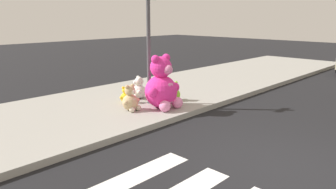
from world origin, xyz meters
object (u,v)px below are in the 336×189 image
at_px(plush_lavender, 159,92).
at_px(plush_yellow, 126,96).
at_px(plush_brown, 151,89).
at_px(plush_lime, 174,93).
at_px(plush_white, 138,90).
at_px(plush_pink_large, 162,87).
at_px(plush_tan, 131,100).
at_px(sign_pole, 149,44).

relative_size(plush_lavender, plush_yellow, 0.98).
relative_size(plush_lavender, plush_brown, 0.99).
xyz_separation_m(plush_lime, plush_yellow, (-1.17, 0.80, -0.03)).
bearing_deg(plush_lavender, plush_brown, 74.45).
bearing_deg(plush_yellow, plush_white, 12.94).
bearing_deg(plush_pink_large, plush_tan, 152.00).
relative_size(sign_pole, plush_brown, 6.55).
distance_m(sign_pole, plush_yellow, 1.65).
height_order(plush_white, plush_yellow, plush_white).
distance_m(sign_pole, plush_lime, 1.66).
bearing_deg(plush_yellow, plush_tan, -118.68).
relative_size(plush_tan, plush_white, 1.03).
xyz_separation_m(plush_tan, plush_brown, (1.53, 0.86, -0.09)).
distance_m(plush_tan, plush_white, 1.28).
xyz_separation_m(plush_pink_large, plush_white, (0.21, 1.23, -0.31)).
xyz_separation_m(plush_white, plush_yellow, (-0.60, -0.14, -0.08)).
distance_m(plush_lime, plush_yellow, 1.42).
height_order(plush_lime, plush_brown, plush_lime).
bearing_deg(plush_white, plush_yellow, -167.06).
bearing_deg(sign_pole, plush_lavender, 18.55).
height_order(plush_brown, plush_white, plush_white).
bearing_deg(plush_lavender, plush_lime, -72.79).
bearing_deg(plush_lime, plush_yellow, 145.60).
distance_m(plush_tan, plush_lavender, 1.45).
bearing_deg(plush_white, plush_pink_large, -99.55).
bearing_deg(plush_pink_large, sign_pole, 83.31).
height_order(plush_tan, plush_lime, plush_tan).
xyz_separation_m(plush_pink_large, plush_yellow, (-0.39, 1.10, -0.38)).
bearing_deg(plush_pink_large, plush_yellow, 109.58).
bearing_deg(plush_lime, sign_pole, 157.17).
relative_size(plush_pink_large, plush_white, 2.12).
height_order(plush_tan, plush_yellow, plush_tan).
relative_size(plush_tan, plush_lime, 1.23).
xyz_separation_m(plush_tan, plush_yellow, (0.38, 0.69, -0.08)).
xyz_separation_m(plush_brown, plush_white, (-0.56, -0.04, 0.08)).
distance_m(plush_lavender, plush_white, 0.62).
bearing_deg(plush_lavender, plush_tan, -165.01).
distance_m(sign_pole, plush_lavender, 1.62).
bearing_deg(plush_yellow, plush_brown, 8.70).
bearing_deg(plush_white, plush_lime, -58.57).
bearing_deg(plush_lime, plush_tan, 175.80).
height_order(plush_pink_large, plush_tan, plush_pink_large).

